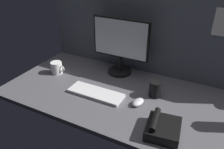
{
  "coord_description": "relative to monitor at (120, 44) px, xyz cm",
  "views": [
    {
      "loc": [
        40.06,
        -114.43,
        84.04
      ],
      "look_at": [
        -10.05,
        0.0,
        14.0
      ],
      "focal_mm": 36.12,
      "sensor_mm": 36.0,
      "label": 1
    }
  ],
  "objects": [
    {
      "name": "keyboard",
      "position": [
        -0.8,
        -35.14,
        -22.51
      ],
      "size": [
        37.0,
        13.0,
        2.0
      ],
      "primitive_type": "cube",
      "rotation": [
        0.0,
        0.0,
        -0.0
      ],
      "color": "silver",
      "rests_on": "ground_plane"
    },
    {
      "name": "mug_black_travel",
      "position": [
        34.12,
        -19.12,
        -18.18
      ],
      "size": [
        7.75,
        7.75,
        10.66
      ],
      "color": "black",
      "rests_on": "ground_plane"
    },
    {
      "name": "mug_ceramic_white",
      "position": [
        -42.34,
        -23.57,
        -18.96
      ],
      "size": [
        11.74,
        8.45,
        9.08
      ],
      "color": "white",
      "rests_on": "ground_plane"
    },
    {
      "name": "mouse",
      "position": [
        27.89,
        -32.73,
        -21.81
      ],
      "size": [
        7.57,
        10.59,
        3.4
      ],
      "primitive_type": "ellipsoid",
      "rotation": [
        0.0,
        0.0,
        -0.22
      ],
      "color": "silver",
      "rests_on": "ground_plane"
    },
    {
      "name": "cubicle_wall_back",
      "position": [
        25.19,
        12.36,
        7.95
      ],
      "size": [
        180.0,
        5.5,
        62.89
      ],
      "color": "#565B66",
      "rests_on": "ground_plane"
    },
    {
      "name": "monitor",
      "position": [
        0.0,
        0.0,
        0.0
      ],
      "size": [
        43.21,
        18.0,
        42.3
      ],
      "color": "black",
      "rests_on": "ground_plane"
    },
    {
      "name": "ground_plane",
      "position": [
        25.12,
        -25.13,
        -25.01
      ],
      "size": [
        180.0,
        80.0,
        3.0
      ],
      "primitive_type": "cube",
      "color": "#515156"
    },
    {
      "name": "desk_phone",
      "position": [
        48.03,
        -49.68,
        -20.33
      ],
      "size": [
        19.34,
        21.06,
        8.8
      ],
      "color": "black",
      "rests_on": "ground_plane"
    }
  ]
}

